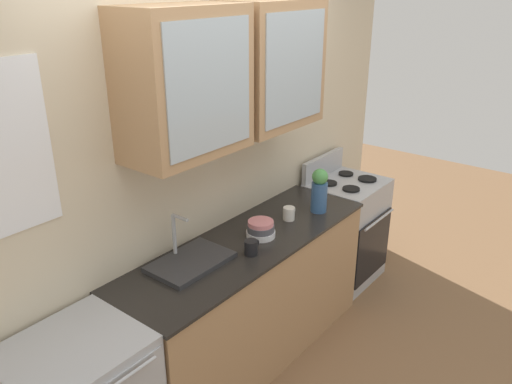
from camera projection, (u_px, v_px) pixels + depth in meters
name	position (u px, v px, depth m)	size (l,w,h in m)	color
ground_plane	(249.00, 353.00, 3.64)	(10.00, 10.00, 0.00)	brown
back_wall_unit	(212.00, 145.00, 3.23)	(4.24, 0.47, 2.63)	beige
counter	(249.00, 300.00, 3.47)	(1.97, 0.61, 0.90)	#A87F56
stove_range	(345.00, 230.00, 4.41)	(0.62, 0.58, 1.08)	#ADAFB5
sink_faucet	(190.00, 261.00, 3.02)	(0.48, 0.32, 0.29)	#2D2D30
bowl_stack	(261.00, 229.00, 3.33)	(0.19, 0.19, 0.11)	white
vase	(319.00, 190.00, 3.65)	(0.11, 0.11, 0.32)	#33598C
cup_near_sink	(251.00, 247.00, 3.12)	(0.12, 0.08, 0.09)	black
cup_near_bowls	(289.00, 213.00, 3.57)	(0.12, 0.08, 0.09)	silver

